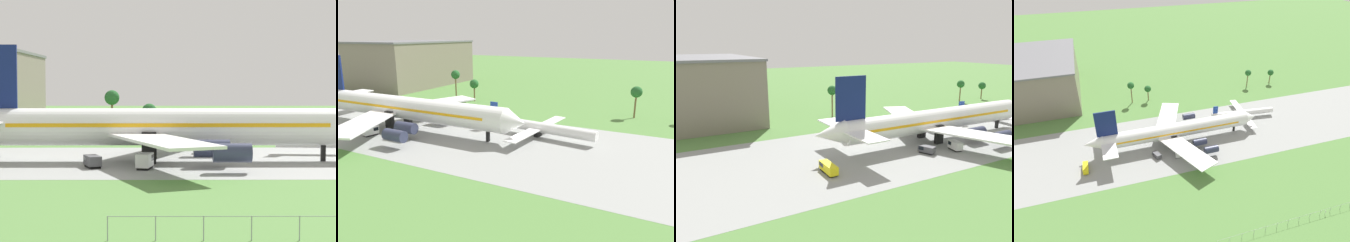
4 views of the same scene
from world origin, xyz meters
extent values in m
plane|color=#517F3D|center=(0.00, 0.00, 0.00)|extent=(600.00, 600.00, 0.00)
cube|color=gray|center=(0.00, 0.00, 0.01)|extent=(320.00, 44.00, 0.02)
cylinder|color=white|center=(-34.66, -1.22, 5.94)|extent=(63.52, 6.36, 6.36)
cone|color=white|center=(-0.35, -1.22, 5.94)|extent=(5.09, 6.24, 6.24)
cube|color=#EFA314|center=(-34.66, -1.22, 6.42)|extent=(53.99, 6.49, 0.64)
cube|color=white|center=(-35.91, -14.75, 4.83)|extent=(17.80, 28.17, 0.44)
cube|color=white|center=(-35.91, 12.30, 4.83)|extent=(17.80, 28.17, 0.44)
cylinder|color=#2D334C|center=(-27.76, -8.86, 3.00)|extent=(5.73, 2.86, 2.86)
cylinder|color=#2D334C|center=(-25.19, -15.22, 3.00)|extent=(5.73, 2.86, 2.86)
cylinder|color=#2D334C|center=(-27.76, 6.41, 3.00)|extent=(5.73, 2.86, 2.86)
cylinder|color=#2D334C|center=(-25.19, 12.78, 3.00)|extent=(5.73, 2.86, 2.86)
cube|color=black|center=(-7.98, -1.22, 2.65)|extent=(0.70, 0.90, 5.31)
cube|color=black|center=(-37.84, -4.72, 2.65)|extent=(2.40, 1.20, 5.31)
cube|color=black|center=(-37.84, 2.28, 2.65)|extent=(2.40, 1.20, 5.31)
cylinder|color=white|center=(1.55, 8.56, 2.56)|extent=(31.56, 6.11, 2.70)
cube|color=navy|center=(-12.52, 10.10, 5.80)|extent=(2.44, 0.50, 3.77)
cube|color=white|center=(1.55, 8.56, 2.29)|extent=(6.30, 28.49, 0.24)
cube|color=black|center=(1.55, 8.56, 1.28)|extent=(1.46, 2.54, 2.56)
cube|color=black|center=(-46.65, -9.38, 0.20)|extent=(2.94, 3.87, 0.40)
cube|color=#4C4C51|center=(-46.65, -9.38, 1.17)|extent=(3.35, 4.51, 1.53)
cube|color=black|center=(-47.06, -8.34, 1.40)|extent=(2.42, 2.07, 0.90)
cube|color=black|center=(-38.34, -11.15, 0.20)|extent=(2.45, 3.65, 0.40)
cube|color=white|center=(-38.34, -11.15, 1.43)|extent=(2.77, 4.28, 2.06)
cube|color=black|center=(-38.12, -10.09, 1.74)|extent=(2.28, 1.77, 0.90)
cube|color=slate|center=(-92.34, 65.00, 11.00)|extent=(36.00, 60.00, 21.99)
cube|color=slate|center=(-92.34, 65.00, 22.39)|extent=(36.72, 61.20, 0.80)
cylinder|color=brown|center=(21.80, 41.11, 3.93)|extent=(0.56, 0.56, 7.85)
sphere|color=#235B28|center=(21.80, 41.11, 8.45)|extent=(3.60, 3.60, 3.60)
cylinder|color=brown|center=(-38.94, 41.11, 3.18)|extent=(0.56, 0.56, 6.35)
sphere|color=#235B28|center=(-38.94, 41.11, 6.95)|extent=(3.60, 3.60, 3.60)
cylinder|color=brown|center=(-47.89, 41.11, 4.79)|extent=(0.56, 0.56, 9.58)
sphere|color=#235B28|center=(-47.89, 41.11, 10.18)|extent=(3.60, 3.60, 3.60)
camera|label=1|loc=(-35.25, -104.92, 12.85)|focal=65.00mm
camera|label=2|loc=(31.78, -68.75, 26.07)|focal=35.00mm
camera|label=3|loc=(-104.21, -68.73, 27.49)|focal=35.00mm
camera|label=4|loc=(-66.90, -104.55, 76.27)|focal=32.00mm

